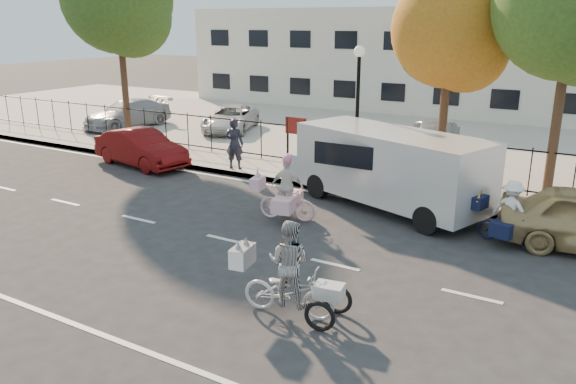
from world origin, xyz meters
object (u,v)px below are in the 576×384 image
Objects in this scene: lamppost at (358,88)px; lot_car_d at (434,141)px; bull_bike at (509,219)px; unicorn_bike at (286,196)px; lot_car_c at (431,140)px; white_van at (387,166)px; lot_car_b at (231,118)px; lot_car_a at (128,114)px; red_sedan at (141,148)px; zebra_trike at (289,279)px; pedestrian at (234,144)px.

lot_car_d is (1.66, 3.62, -2.23)m from lamppost.
unicorn_bike is at bearing 116.64° from bull_bike.
lot_car_c is at bearing 103.72° from lot_car_d.
bull_bike is (5.60, -3.60, -2.46)m from lamppost.
unicorn_bike is 0.27× the size of white_van.
unicorn_bike reaches higher than lot_car_b.
bull_bike reaches higher than lot_car_a.
unicorn_bike is 0.45× the size of red_sedan.
bull_bike is 13.39m from red_sedan.
unicorn_bike is (-2.67, 4.46, -0.03)m from zebra_trike.
lot_car_c is (-4.19, 7.69, 0.14)m from bull_bike.
lot_car_c is at bearing -22.49° from lot_car_b.
lot_car_b is at bearing 74.80° from bull_bike.
lot_car_c is (1.41, 4.10, -2.32)m from lamppost.
unicorn_bike is (0.04, -4.77, -2.43)m from lamppost.
pedestrian reaches higher than lot_car_a.
lot_car_a is (-15.51, 5.06, -0.42)m from white_van.
lot_car_b is (-8.52, 4.54, -2.36)m from lamppost.
bull_bike is at bearing -85.21° from red_sedan.
lamppost is 1.00× the size of lot_car_b.
bull_bike is at bearing -49.90° from lot_car_b.
lot_car_d is (-1.05, 12.85, 0.16)m from zebra_trike.
zebra_trike reaches higher than unicorn_bike.
lot_car_b is (-8.56, 9.30, 0.07)m from unicorn_bike.
white_van is (1.97, -2.30, -1.87)m from lamppost.
lamppost is 5.35m from unicorn_bike.
unicorn_bike is 5.39m from pedestrian.
pedestrian reaches higher than unicorn_bike.
bull_bike reaches higher than red_sedan.
bull_bike is 8.76m from lot_car_c.
pedestrian is 7.75m from lot_car_c.
bull_bike is 8.22m from lot_car_d.
lot_car_c is (-1.31, 13.33, 0.08)m from zebra_trike.
unicorn_bike is 0.43× the size of lot_car_b.
unicorn_bike is 3.18m from white_van.
lot_car_a is 5.33m from lot_car_b.
white_van is 9.71m from red_sedan.
lot_car_a is at bearing 44.79° from zebra_trike.
lot_car_a is at bearing 49.74° from unicorn_bike.
lot_car_a reaches higher than lot_car_c.
red_sedan is 3.77m from pedestrian.
unicorn_bike is 0.44× the size of lot_car_d.
lot_car_d is at bearing 112.26° from white_van.
lot_car_b is 10.23m from lot_car_d.
red_sedan is (-13.33, 1.30, 0.03)m from bull_bike.
red_sedan is at bearing 99.18° from bull_bike.
pedestrian is 7.61m from lot_car_d.
lot_car_d is at bearing -47.45° from red_sedan.
red_sedan is at bearing -162.07° from lot_car_d.
pedestrian is 0.39× the size of lot_car_a.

